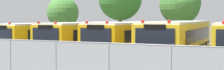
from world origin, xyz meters
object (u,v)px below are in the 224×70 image
object	(u,v)px
school_bus_3	(179,39)
school_bus_2	(128,38)
tree_2	(181,4)
school_bus_0	(44,36)
tree_0	(63,12)
school_bus_1	(83,37)

from	to	relation	value
school_bus_3	school_bus_2	bearing A→B (deg)	-2.64
tree_2	school_bus_0	bearing A→B (deg)	-130.51
tree_2	tree_0	bearing A→B (deg)	176.34
school_bus_3	school_bus_1	bearing A→B (deg)	-3.06
tree_2	school_bus_2	bearing A→B (deg)	-97.33
school_bus_1	school_bus_3	world-z (taller)	school_bus_3
school_bus_2	tree_0	bearing A→B (deg)	-40.17
school_bus_0	tree_0	distance (m)	12.71
tree_0	tree_2	bearing A→B (deg)	-3.66
school_bus_2	tree_0	xyz separation A→B (m)	(-13.00, 11.48, 2.14)
school_bus_1	school_bus_3	xyz separation A→B (m)	(7.35, -0.32, 0.06)
school_bus_0	tree_2	bearing A→B (deg)	-128.82
school_bus_3	tree_2	distance (m)	11.26
school_bus_1	school_bus_3	size ratio (longest dim) A/B	0.86
school_bus_2	school_bus_3	bearing A→B (deg)	179.22
tree_0	tree_2	size ratio (longest dim) A/B	0.87
school_bus_2	school_bus_3	size ratio (longest dim) A/B	0.87
school_bus_3	tree_0	world-z (taller)	tree_0
school_bus_1	school_bus_2	xyz separation A→B (m)	(3.75, -0.19, 0.02)
school_bus_2	tree_2	world-z (taller)	tree_2
school_bus_2	tree_2	bearing A→B (deg)	-96.05
school_bus_3	tree_2	xyz separation A→B (m)	(-2.25, 10.69, 2.74)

